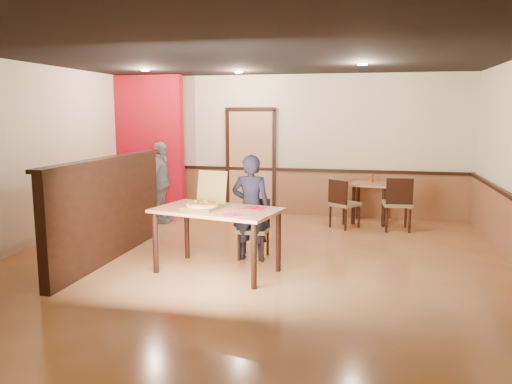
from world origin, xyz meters
The scene contains 24 objects.
floor centered at (0.00, 0.00, 0.00)m, with size 7.00×7.00×0.00m, color #C8834E.
ceiling centered at (0.00, 0.00, 2.80)m, with size 7.00×7.00×0.00m, color black.
wall_back centered at (0.00, 3.50, 1.40)m, with size 7.00×7.00×0.00m, color beige.
wall_left centered at (-3.50, 0.00, 1.40)m, with size 7.00×7.00×0.00m, color beige.
wainscot_back centered at (0.00, 3.47, 0.45)m, with size 7.00×0.04×0.90m, color brown.
chair_rail_back centered at (0.00, 3.45, 0.92)m, with size 7.00×0.06×0.06m, color black.
back_door centered at (-0.80, 3.46, 1.05)m, with size 0.90×0.06×2.10m, color tan.
booth_partition centered at (-2.00, -0.20, 0.74)m, with size 0.20×3.10×1.44m.
red_accent_panel centered at (-2.90, 3.00, 1.40)m, with size 1.60×0.20×2.78m, color #A70B1C.
spot_a centered at (-2.30, 1.80, 2.78)m, with size 0.14×0.14×0.02m, color #FFD6B2.
spot_b centered at (-0.80, 2.50, 2.78)m, with size 0.14×0.14×0.02m, color #FFD6B2.
spot_c centered at (1.40, 1.50, 2.78)m, with size 0.14×0.14×0.02m, color #FFD6B2.
main_table centered at (-0.35, -0.44, 0.73)m, with size 1.73×1.22×0.84m.
diner_chair centered at (-0.03, 0.35, 0.45)m, with size 0.42×0.42×0.83m.
side_chair_left centered at (1.12, 2.45, 0.48)m, with size 0.61×0.61×0.88m.
side_chair_right centered at (2.06, 2.43, 0.52)m, with size 0.51×0.51×0.95m.
side_table centered at (1.61, 3.05, 0.58)m, with size 0.79×0.79×0.75m.
diner centered at (-0.05, 0.21, 0.74)m, with size 0.54×0.36×1.49m, color black.
passerby centered at (-2.25, 2.20, 0.76)m, with size 0.89×0.37×1.52m, color gray.
pizza_box centered at (-0.52, -0.40, 0.90)m, with size 0.52×0.58×0.45m.
pizza centered at (-0.53, -0.45, 0.88)m, with size 0.42×0.42×0.03m, color #E8AC54.
napkin_near centered at (-0.04, -0.79, 0.84)m, with size 0.31×0.31×0.01m.
napkin_far centered at (0.11, -0.32, 0.84)m, with size 0.30×0.30×0.01m.
condiment centered at (1.62, 3.04, 0.83)m, with size 0.06×0.06×0.15m, color brown.
Camera 1 is at (1.49, -6.44, 2.05)m, focal length 35.00 mm.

